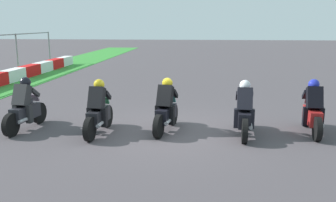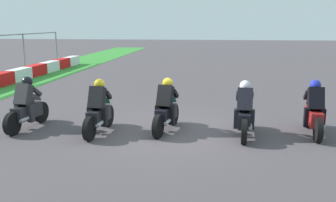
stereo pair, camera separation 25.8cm
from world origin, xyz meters
name	(u,v)px [view 2 (the right image)]	position (x,y,z in m)	size (l,w,h in m)	color
ground_plane	(171,131)	(0.00, 0.00, 0.00)	(120.00, 120.00, 0.00)	#4A4347
rider_lane_a	(314,112)	(0.19, -3.90, 0.62)	(2.04, 0.55, 1.51)	black
rider_lane_b	(244,113)	(-0.17, -2.00, 0.62)	(2.04, 0.55, 1.51)	black
rider_lane_c	(166,109)	(0.04, 0.15, 0.62)	(2.03, 0.62, 1.51)	black
rider_lane_d	(99,111)	(-0.39, 1.98, 0.62)	(2.04, 0.55, 1.51)	black
rider_lane_e	(27,107)	(-0.20, 4.19, 0.62)	(2.04, 0.57, 1.51)	black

